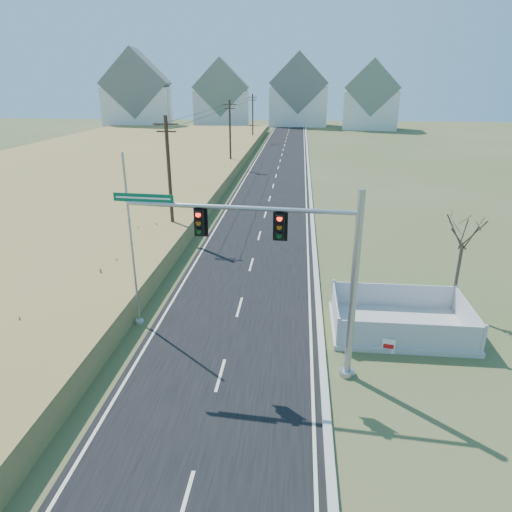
% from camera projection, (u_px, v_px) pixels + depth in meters
% --- Properties ---
extents(ground, '(260.00, 260.00, 0.00)m').
position_uv_depth(ground, '(228.00, 349.00, 20.33)').
color(ground, '#405228').
rests_on(ground, ground).
extents(road, '(8.00, 180.00, 0.06)m').
position_uv_depth(road, '(280.00, 163.00, 66.81)').
color(road, black).
rests_on(road, ground).
extents(curb, '(0.30, 180.00, 0.18)m').
position_uv_depth(curb, '(308.00, 163.00, 66.43)').
color(curb, '#B2AFA8').
rests_on(curb, ground).
extents(reed_marsh, '(38.00, 110.00, 1.30)m').
position_uv_depth(reed_marsh, '(92.00, 168.00, 59.41)').
color(reed_marsh, olive).
rests_on(reed_marsh, ground).
extents(utility_pole_near, '(1.80, 0.26, 9.00)m').
position_uv_depth(utility_pole_near, '(169.00, 177.00, 33.18)').
color(utility_pole_near, '#422D1E').
rests_on(utility_pole_near, ground).
extents(utility_pole_mid, '(1.80, 0.26, 9.00)m').
position_uv_depth(utility_pole_mid, '(230.00, 134.00, 61.08)').
color(utility_pole_mid, '#422D1E').
rests_on(utility_pole_mid, ground).
extents(utility_pole_far, '(1.80, 0.26, 9.00)m').
position_uv_depth(utility_pole_far, '(253.00, 117.00, 88.97)').
color(utility_pole_far, '#422D1E').
rests_on(utility_pole_far, ground).
extents(condo_nw, '(17.69, 13.38, 19.05)m').
position_uv_depth(condo_nw, '(138.00, 97.00, 113.92)').
color(condo_nw, white).
rests_on(condo_nw, ground).
extents(condo_nnw, '(14.93, 11.17, 17.03)m').
position_uv_depth(condo_nnw, '(222.00, 99.00, 119.87)').
color(condo_nnw, white).
rests_on(condo_nnw, ground).
extents(condo_n, '(15.27, 10.20, 18.54)m').
position_uv_depth(condo_n, '(298.00, 96.00, 121.58)').
color(condo_n, white).
rests_on(condo_n, ground).
extents(condo_ne, '(14.12, 10.51, 16.52)m').
position_uv_depth(condo_ne, '(371.00, 101.00, 112.83)').
color(condo_ne, white).
rests_on(condo_ne, ground).
extents(traffic_signal_mast, '(9.63, 1.10, 7.68)m').
position_uv_depth(traffic_signal_mast, '(304.00, 266.00, 17.21)').
color(traffic_signal_mast, '#9EA0A5').
rests_on(traffic_signal_mast, ground).
extents(fence_enclosure, '(6.47, 4.43, 1.47)m').
position_uv_depth(fence_enclosure, '(399.00, 324.00, 21.85)').
color(fence_enclosure, '#B7B5AD').
rests_on(fence_enclosure, ground).
extents(open_sign, '(0.56, 0.15, 0.69)m').
position_uv_depth(open_sign, '(388.00, 346.00, 19.90)').
color(open_sign, white).
rests_on(open_sign, ground).
extents(flagpole, '(0.37, 0.37, 8.33)m').
position_uv_depth(flagpole, '(133.00, 260.00, 21.38)').
color(flagpole, '#B7B5AD').
rests_on(flagpole, ground).
extents(bare_tree, '(2.07, 2.07, 5.50)m').
position_uv_depth(bare_tree, '(465.00, 231.00, 22.02)').
color(bare_tree, '#4C3F33').
rests_on(bare_tree, ground).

